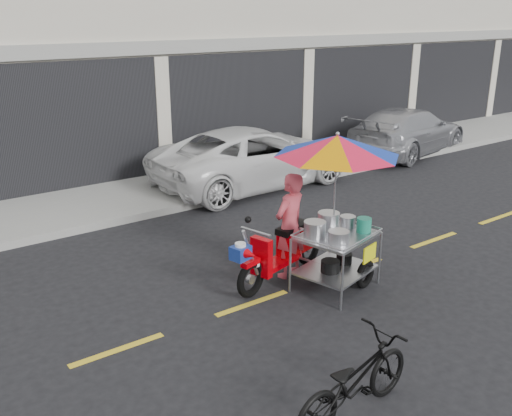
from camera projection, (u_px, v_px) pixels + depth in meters
ground at (354, 268)px, 9.11m from camera, size 90.00×90.00×0.00m
sidewalk at (186, 184)px, 13.30m from camera, size 45.00×3.00×0.15m
centerline at (354, 268)px, 9.11m from camera, size 42.00×0.10×0.01m
white_pickup at (254, 157)px, 13.26m from camera, size 4.97×2.40×1.36m
silver_pickup at (407, 131)px, 16.24m from camera, size 4.80×2.74×1.31m
near_bicycle at (354, 380)px, 5.64m from camera, size 1.66×0.71×0.85m
food_vendor_rig at (319, 189)px, 8.17m from camera, size 2.64×2.17×2.33m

